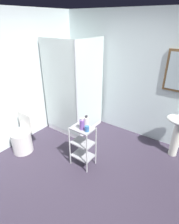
% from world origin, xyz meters
% --- Properties ---
extents(ground_plane, '(4.20, 4.20, 0.02)m').
position_xyz_m(ground_plane, '(0.00, 0.00, -0.01)').
color(ground_plane, '#352D3D').
extents(wall_back, '(4.20, 0.14, 2.50)m').
position_xyz_m(wall_back, '(0.01, 1.85, 1.25)').
color(wall_back, silver).
rests_on(wall_back, ground_plane).
extents(wall_left, '(0.10, 4.20, 2.50)m').
position_xyz_m(wall_left, '(-1.85, 0.00, 1.25)').
color(wall_left, silver).
rests_on(wall_left, ground_plane).
extents(shower_stall, '(0.92, 0.92, 2.00)m').
position_xyz_m(shower_stall, '(-1.19, 1.19, 0.46)').
color(shower_stall, white).
rests_on(shower_stall, ground_plane).
extents(pedestal_sink, '(0.46, 0.37, 0.81)m').
position_xyz_m(pedestal_sink, '(0.91, 1.52, 0.58)').
color(pedestal_sink, white).
rests_on(pedestal_sink, ground_plane).
extents(toilet, '(0.37, 0.49, 0.76)m').
position_xyz_m(toilet, '(-1.48, -0.02, 0.31)').
color(toilet, white).
rests_on(toilet, ground_plane).
extents(storage_cart, '(0.38, 0.28, 0.74)m').
position_xyz_m(storage_cart, '(-0.32, 0.33, 0.44)').
color(storage_cart, silver).
rests_on(storage_cart, ground_plane).
extents(conditioner_bottle_purple, '(0.08, 0.08, 0.20)m').
position_xyz_m(conditioner_bottle_purple, '(-0.30, 0.30, 0.83)').
color(conditioner_bottle_purple, '#8255AD').
rests_on(conditioner_bottle_purple, storage_cart).
extents(lotion_bottle_white, '(0.08, 0.08, 0.20)m').
position_xyz_m(lotion_bottle_white, '(-0.30, 0.41, 0.83)').
color(lotion_bottle_white, white).
rests_on(lotion_bottle_white, storage_cart).
extents(rinse_cup, '(0.07, 0.07, 0.09)m').
position_xyz_m(rinse_cup, '(-0.20, 0.29, 0.78)').
color(rinse_cup, '#3870B2').
rests_on(rinse_cup, storage_cart).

